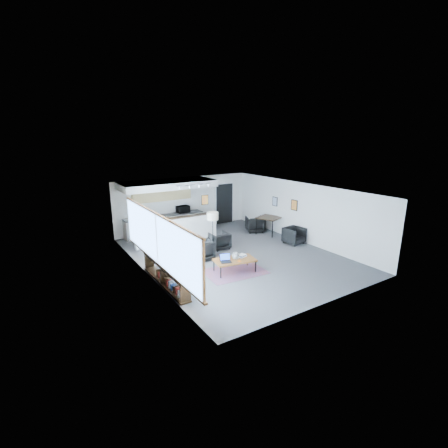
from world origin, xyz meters
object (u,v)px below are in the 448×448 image
armchair_right (220,240)px  microwave (183,208)px  ceramic_pot (236,256)px  floor_lamp (213,217)px  coffee_table (235,260)px  armchair_left (202,249)px  laptop (225,259)px  dining_chair_far (255,225)px  dining_table (269,219)px  dining_chair_near (294,236)px  book_stack (242,256)px

armchair_right → microwave: (-0.15, 3.16, 0.76)m
ceramic_pot → floor_lamp: bearing=79.7°
coffee_table → armchair_right: (0.82, 2.32, -0.05)m
ceramic_pot → armchair_left: size_ratio=0.33×
laptop → dining_chair_far: bearing=59.2°
floor_lamp → dining_table: bearing=10.3°
dining_chair_near → armchair_left: bearing=166.7°
book_stack → armchair_right: size_ratio=0.48×
dining_chair_near → dining_table: bearing=83.3°
laptop → dining_chair_near: 4.42m
dining_table → armchair_left: bearing=-164.2°
laptop → dining_chair_far: 5.27m
book_stack → armchair_right: bearing=78.2°
ceramic_pot → book_stack: size_ratio=0.73×
armchair_left → microwave: size_ratio=1.34×
dining_chair_near → ceramic_pot: bearing=-169.9°
book_stack → dining_table: (3.56, 2.79, 0.25)m
armchair_left → microwave: (1.04, 3.83, 0.73)m
armchair_right → ceramic_pot: bearing=72.7°
book_stack → floor_lamp: size_ratio=0.22×
dining_table → dining_chair_near: dining_table is taller
laptop → microwave: 5.60m
laptop → book_stack: laptop is taller
book_stack → armchair_left: 1.74m
floor_lamp → dining_chair_far: 3.53m
armchair_right → microwave: size_ratio=1.26×
armchair_left → dining_table: 4.46m
armchair_left → dining_chair_near: armchair_left is taller
microwave → floor_lamp: bearing=-99.4°
ceramic_pot → floor_lamp: size_ratio=0.16×
laptop → armchair_right: (1.18, 2.31, -0.16)m
book_stack → armchair_right: (0.47, 2.25, -0.13)m
ceramic_pot → armchair_right: (0.78, 2.33, -0.21)m
laptop → book_stack: (0.71, 0.06, -0.03)m
armchair_right → floor_lamp: bearing=13.9°
armchair_left → dining_chair_near: bearing=178.0°
coffee_table → floor_lamp: size_ratio=0.93×
microwave → dining_table: bearing=-44.5°
dining_table → dining_chair_near: 1.76m
armchair_left → armchair_right: bearing=-146.1°
coffee_table → ceramic_pot: ceramic_pot is taller
book_stack → dining_chair_near: dining_chair_near is taller
dining_table → book_stack: bearing=-141.9°
armchair_left → dining_table: dining_table is taller
armchair_left → dining_chair_far: (3.94, 1.87, -0.05)m
floor_lamp → microwave: 3.26m
floor_lamp → armchair_left: bearing=-144.6°
laptop → dining_table: (4.27, 2.85, 0.22)m
book_stack → dining_chair_near: size_ratio=0.53×
armchair_left → armchair_right: (1.19, 0.67, -0.02)m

